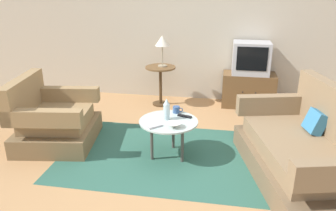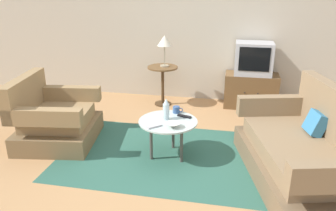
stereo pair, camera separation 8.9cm
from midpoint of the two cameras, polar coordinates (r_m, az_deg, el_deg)
The scene contains 15 objects.
ground_plane at distance 3.89m, azimuth 0.65°, elevation -10.02°, with size 16.00×16.00×0.00m, color #AD7F51.
back_wall at distance 5.78m, azimuth 5.30°, elevation 14.28°, with size 9.00×0.12×2.70m, color #BCB29E.
area_rug at distance 4.06m, azimuth 0.64°, elevation -8.55°, with size 2.57×1.69×0.00m, color #2D5B4C.
armchair at distance 4.52m, azimuth -18.43°, elevation -2.46°, with size 1.05×1.12×0.86m.
couch at distance 3.77m, azimuth 23.03°, elevation -7.52°, with size 1.30×1.90×0.96m.
coffee_table at distance 3.88m, azimuth 0.68°, elevation -3.28°, with size 0.69×0.69×0.46m.
side_table at distance 5.53m, azimuth -0.46°, elevation 4.82°, with size 0.50×0.50×0.66m.
tv_stand at distance 5.67m, azimuth 14.44°, elevation 2.50°, with size 0.85×0.45×0.56m.
television at distance 5.54m, azimuth 14.93°, elevation 7.80°, with size 0.58×0.42×0.52m.
table_lamp at distance 5.42m, azimuth -0.12°, elevation 10.87°, with size 0.24×0.24×0.51m.
vase at distance 3.86m, azimuth 0.34°, elevation -0.67°, with size 0.08×0.08×0.25m.
mug at distance 4.08m, azimuth 2.09°, elevation -0.71°, with size 0.13×0.08×0.08m.
bowl at distance 3.68m, azimuth 1.58°, elevation -3.38°, with size 0.17×0.17×0.05m.
tv_remote_dark at distance 3.96m, azimuth 3.46°, elevation -1.85°, with size 0.18×0.10×0.02m.
tv_remote_silver at distance 3.69m, azimuth -1.64°, elevation -3.60°, with size 0.16×0.15×0.02m.
Camera 2 is at (0.66, -3.28, 1.98)m, focal length 35.53 mm.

